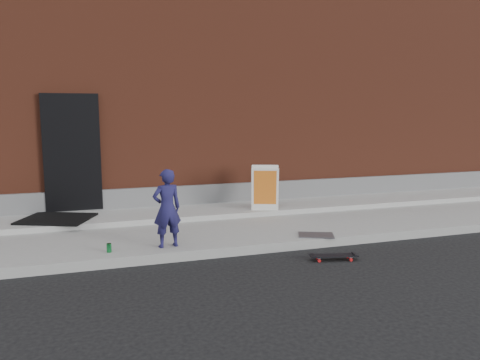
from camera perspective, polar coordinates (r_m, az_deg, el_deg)
name	(u,v)px	position (r m, az deg, el deg)	size (l,w,h in m)	color
ground	(250,255)	(7.28, 1.21, -9.13)	(80.00, 80.00, 0.00)	black
sidewalk	(223,227)	(8.64, -2.05, -5.80)	(20.00, 3.00, 0.15)	gray
apron	(211,211)	(9.45, -3.54, -3.78)	(20.00, 1.20, 0.10)	#999994
building	(171,100)	(13.75, -8.44, 9.58)	(20.00, 8.10, 5.00)	brown
child	(167,208)	(7.12, -8.90, -3.43)	(0.43, 0.29, 1.19)	#1C1947
skateboard	(334,256)	(7.16, 11.36, -9.07)	(0.71, 0.32, 0.08)	red
pizza_sign	(265,188)	(9.26, 3.06, -0.93)	(0.71, 0.77, 0.88)	white
soda_can	(109,248)	(7.15, -15.67, -7.97)	(0.07, 0.07, 0.13)	#187B36
doormat	(57,219)	(9.09, -21.44, -4.42)	(1.18, 0.95, 0.03)	black
utility_plate	(316,235)	(7.89, 9.26, -6.65)	(0.57, 0.37, 0.02)	#56565B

